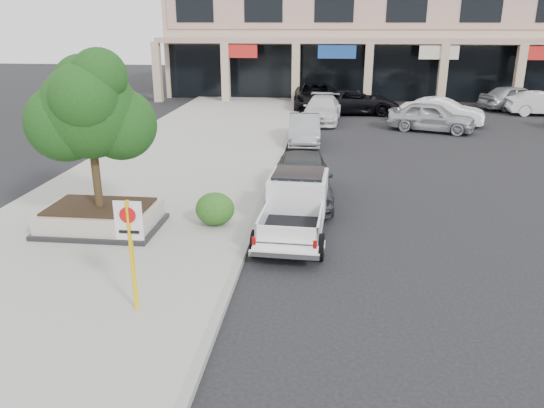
# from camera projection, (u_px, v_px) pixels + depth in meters

# --- Properties ---
(ground) EXTENTS (120.00, 120.00, 0.00)m
(ground) POSITION_uv_depth(u_px,v_px,m) (301.00, 280.00, 12.15)
(ground) COLOR black
(ground) RESTS_ON ground
(sidewalk) EXTENTS (8.00, 52.00, 0.15)m
(sidewalk) POSITION_uv_depth(u_px,v_px,m) (153.00, 190.00, 18.33)
(sidewalk) COLOR gray
(sidewalk) RESTS_ON ground
(curb) EXTENTS (0.20, 52.00, 0.15)m
(curb) POSITION_uv_depth(u_px,v_px,m) (266.00, 194.00, 17.92)
(curb) COLOR gray
(curb) RESTS_ON ground
(strip_mall) EXTENTS (40.55, 12.43, 9.50)m
(strip_mall) POSITION_uv_depth(u_px,v_px,m) (429.00, 32.00, 41.61)
(strip_mall) COLOR tan
(strip_mall) RESTS_ON ground
(planter) EXTENTS (3.20, 2.20, 0.68)m
(planter) POSITION_uv_depth(u_px,v_px,m) (101.00, 217.00, 14.65)
(planter) COLOR black
(planter) RESTS_ON sidewalk
(planter_tree) EXTENTS (2.90, 2.55, 4.00)m
(planter_tree) POSITION_uv_depth(u_px,v_px,m) (96.00, 110.00, 13.82)
(planter_tree) COLOR #2E2311
(planter_tree) RESTS_ON planter
(no_parking_sign) EXTENTS (0.55, 0.09, 2.30)m
(no_parking_sign) POSITION_uv_depth(u_px,v_px,m) (131.00, 241.00, 10.16)
(no_parking_sign) COLOR yellow
(no_parking_sign) RESTS_ON sidewalk
(hedge) EXTENTS (1.10, 0.99, 0.93)m
(hedge) POSITION_uv_depth(u_px,v_px,m) (215.00, 209.00, 14.89)
(hedge) COLOR #164A15
(hedge) RESTS_ON sidewalk
(pickup_truck) EXTENTS (2.00, 4.96, 1.54)m
(pickup_truck) POSITION_uv_depth(u_px,v_px,m) (295.00, 207.00, 14.56)
(pickup_truck) COLOR white
(pickup_truck) RESTS_ON ground
(curb_car_a) EXTENTS (2.22, 4.78, 1.59)m
(curb_car_a) POSITION_uv_depth(u_px,v_px,m) (303.00, 177.00, 17.25)
(curb_car_a) COLOR #313336
(curb_car_a) RESTS_ON ground
(curb_car_b) EXTENTS (1.68, 4.23, 1.37)m
(curb_car_b) POSITION_uv_depth(u_px,v_px,m) (304.00, 129.00, 25.38)
(curb_car_b) COLOR gray
(curb_car_b) RESTS_ON ground
(curb_car_c) EXTENTS (2.36, 5.15, 1.46)m
(curb_car_c) POSITION_uv_depth(u_px,v_px,m) (322.00, 109.00, 30.81)
(curb_car_c) COLOR silver
(curb_car_c) RESTS_ON ground
(curb_car_d) EXTENTS (3.09, 6.16, 1.67)m
(curb_car_d) POSITION_uv_depth(u_px,v_px,m) (315.00, 96.00, 35.56)
(curb_car_d) COLOR black
(curb_car_d) RESTS_ON ground
(lot_car_a) EXTENTS (4.86, 3.17, 1.54)m
(lot_car_a) POSITION_uv_depth(u_px,v_px,m) (431.00, 117.00, 28.20)
(lot_car_a) COLOR #A7AAAF
(lot_car_a) RESTS_ON ground
(lot_car_b) EXTENTS (4.81, 2.83, 1.50)m
(lot_car_b) POSITION_uv_depth(u_px,v_px,m) (442.00, 112.00, 29.93)
(lot_car_b) COLOR white
(lot_car_b) RESTS_ON ground
(lot_car_d) EXTENTS (5.73, 2.97, 1.54)m
(lot_car_d) POSITION_uv_depth(u_px,v_px,m) (354.00, 102.00, 33.50)
(lot_car_d) COLOR black
(lot_car_d) RESTS_ON ground
(lot_car_e) EXTENTS (5.12, 3.65, 1.62)m
(lot_car_e) POSITION_uv_depth(u_px,v_px,m) (515.00, 97.00, 34.98)
(lot_car_e) COLOR #9DA0A5
(lot_car_e) RESTS_ON ground
(lot_car_f) EXTENTS (4.40, 1.58, 1.44)m
(lot_car_f) POSITION_uv_depth(u_px,v_px,m) (544.00, 104.00, 32.99)
(lot_car_f) COLOR silver
(lot_car_f) RESTS_ON ground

